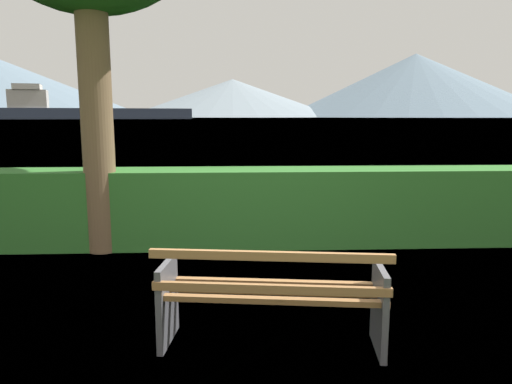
{
  "coord_description": "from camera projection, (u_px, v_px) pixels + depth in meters",
  "views": [
    {
      "loc": [
        -0.3,
        -3.58,
        1.83
      ],
      "look_at": [
        0.0,
        2.57,
        0.84
      ],
      "focal_mm": 33.12,
      "sensor_mm": 36.0,
      "label": 1
    }
  ],
  "objects": [
    {
      "name": "ground_plane",
      "position": [
        271.0,
        344.0,
        3.83
      ],
      "size": [
        1400.0,
        1400.0,
        0.0
      ],
      "primitive_type": "plane",
      "color": "#4C6B33"
    },
    {
      "name": "water_surface",
      "position": [
        233.0,
        118.0,
        307.23
      ],
      "size": [
        620.0,
        620.0,
        0.0
      ],
      "primitive_type": "plane",
      "color": "#6B8EA3",
      "rests_on": "ground_plane"
    },
    {
      "name": "park_bench",
      "position": [
        271.0,
        297.0,
        3.7
      ],
      "size": [
        1.83,
        0.79,
        0.87
      ],
      "color": "olive",
      "rests_on": "ground_plane"
    },
    {
      "name": "hedge_row",
      "position": [
        254.0,
        207.0,
        6.75
      ],
      "size": [
        10.48,
        0.78,
        1.09
      ],
      "primitive_type": "cube",
      "color": "#2D6B28",
      "rests_on": "ground_plane"
    },
    {
      "name": "cargo_ship_large",
      "position": [
        80.0,
        110.0,
        252.4
      ],
      "size": [
        102.43,
        40.16,
        17.85
      ],
      "color": "#2D384C",
      "rests_on": "water_surface"
    },
    {
      "name": "distant_hills",
      "position": [
        156.0,
        86.0,
        556.7
      ],
      "size": [
        883.29,
        400.71,
        79.29
      ],
      "color": "slate",
      "rests_on": "ground_plane"
    }
  ]
}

